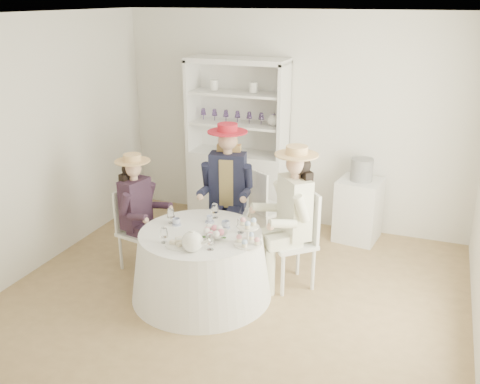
% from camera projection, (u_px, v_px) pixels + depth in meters
% --- Properties ---
extents(ground, '(4.50, 4.50, 0.00)m').
position_uv_depth(ground, '(237.00, 291.00, 5.48)').
color(ground, olive).
rests_on(ground, ground).
extents(ceiling, '(4.50, 4.50, 0.00)m').
position_uv_depth(ceiling, '(236.00, 14.00, 4.54)').
color(ceiling, white).
rests_on(ceiling, wall_back).
extents(wall_back, '(4.50, 0.00, 4.50)m').
position_uv_depth(wall_back, '(293.00, 121.00, 6.77)').
color(wall_back, silver).
rests_on(wall_back, ground).
extents(wall_front, '(4.50, 0.00, 4.50)m').
position_uv_depth(wall_front, '(118.00, 257.00, 3.26)').
color(wall_front, silver).
rests_on(wall_front, ground).
extents(wall_left, '(0.00, 4.50, 4.50)m').
position_uv_depth(wall_left, '(42.00, 143.00, 5.76)').
color(wall_left, silver).
rests_on(wall_left, ground).
extents(tea_table, '(1.40, 1.40, 0.69)m').
position_uv_depth(tea_table, '(201.00, 264.00, 5.30)').
color(tea_table, white).
rests_on(tea_table, ground).
extents(hutch, '(1.29, 0.53, 2.14)m').
position_uv_depth(hutch, '(238.00, 165.00, 6.99)').
color(hutch, silver).
rests_on(hutch, ground).
extents(side_table, '(0.55, 0.55, 0.77)m').
position_uv_depth(side_table, '(358.00, 210.00, 6.54)').
color(side_table, silver).
rests_on(side_table, ground).
extents(hatbox, '(0.34, 0.34, 0.27)m').
position_uv_depth(hatbox, '(362.00, 170.00, 6.36)').
color(hatbox, black).
rests_on(hatbox, side_table).
extents(guest_left, '(0.52, 0.49, 1.31)m').
position_uv_depth(guest_left, '(137.00, 206.00, 5.71)').
color(guest_left, silver).
rests_on(guest_left, ground).
extents(guest_mid, '(0.58, 0.62, 1.55)m').
position_uv_depth(guest_mid, '(228.00, 183.00, 5.96)').
color(guest_mid, silver).
rests_on(guest_mid, ground).
extents(guest_right, '(0.64, 0.63, 1.50)m').
position_uv_depth(guest_right, '(292.00, 210.00, 5.31)').
color(guest_right, silver).
rests_on(guest_right, ground).
extents(spare_chair, '(0.55, 0.55, 0.97)m').
position_uv_depth(spare_chair, '(263.00, 205.00, 6.31)').
color(spare_chair, silver).
rests_on(spare_chair, ground).
extents(teacup_a, '(0.11, 0.11, 0.06)m').
position_uv_depth(teacup_a, '(176.00, 222.00, 5.33)').
color(teacup_a, white).
rests_on(teacup_a, tea_table).
extents(teacup_b, '(0.09, 0.09, 0.06)m').
position_uv_depth(teacup_b, '(210.00, 219.00, 5.40)').
color(teacup_b, white).
rests_on(teacup_b, tea_table).
extents(teacup_c, '(0.10, 0.10, 0.07)m').
position_uv_depth(teacup_c, '(226.00, 225.00, 5.27)').
color(teacup_c, white).
rests_on(teacup_c, tea_table).
extents(flower_bowl, '(0.26, 0.26, 0.05)m').
position_uv_depth(flower_bowl, '(217.00, 235.00, 5.06)').
color(flower_bowl, white).
rests_on(flower_bowl, tea_table).
extents(flower_arrangement, '(0.17, 0.17, 0.06)m').
position_uv_depth(flower_arrangement, '(214.00, 232.00, 4.99)').
color(flower_arrangement, pink).
rests_on(flower_arrangement, tea_table).
extents(table_teapot, '(0.28, 0.20, 0.21)m').
position_uv_depth(table_teapot, '(193.00, 242.00, 4.79)').
color(table_teapot, white).
rests_on(table_teapot, tea_table).
extents(sandwich_plate, '(0.26, 0.26, 0.06)m').
position_uv_depth(sandwich_plate, '(179.00, 244.00, 4.92)').
color(sandwich_plate, white).
rests_on(sandwich_plate, tea_table).
extents(cupcake_stand, '(0.26, 0.26, 0.25)m').
position_uv_depth(cupcake_stand, '(248.00, 235.00, 4.90)').
color(cupcake_stand, white).
rests_on(cupcake_stand, tea_table).
extents(stemware_set, '(0.82, 0.79, 0.15)m').
position_uv_depth(stemware_set, '(200.00, 225.00, 5.15)').
color(stemware_set, white).
rests_on(stemware_set, tea_table).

